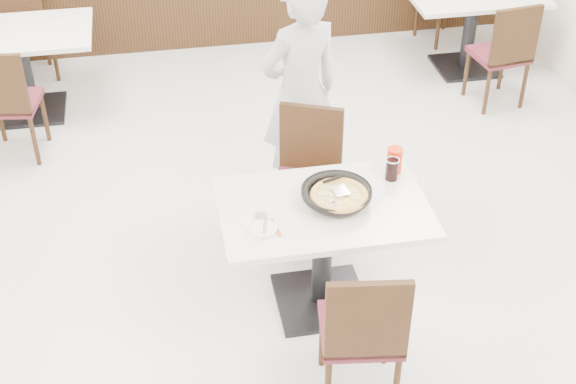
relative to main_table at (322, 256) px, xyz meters
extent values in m
plane|color=beige|center=(-0.17, 0.31, -0.38)|extent=(7.00, 7.00, 0.00)
cylinder|color=black|center=(0.10, 0.01, 0.39)|extent=(0.11, 0.11, 0.04)
cylinder|color=black|center=(0.08, 0.02, 0.42)|extent=(0.36, 0.36, 0.01)
cylinder|color=#DCA752|center=(0.08, -0.02, 0.44)|extent=(0.29, 0.29, 0.02)
cube|color=white|center=(0.09, 0.00, 0.47)|extent=(0.10, 0.12, 0.00)
cube|color=silver|center=(-0.38, -0.15, 0.38)|extent=(0.18, 0.18, 0.00)
cylinder|color=silver|center=(-0.38, -0.16, 0.38)|extent=(0.16, 0.16, 0.01)
cube|color=white|center=(-0.36, -0.13, 0.39)|extent=(0.05, 0.17, 0.00)
cylinder|color=black|center=(0.46, 0.19, 0.44)|extent=(0.08, 0.08, 0.13)
cylinder|color=#C51A00|center=(0.49, 0.26, 0.45)|extent=(0.09, 0.09, 0.16)
imported|color=#BBBBC0|center=(0.09, 1.17, 0.46)|extent=(0.71, 0.57, 1.67)
camera|label=1|loc=(-0.87, -3.58, 3.12)|focal=50.00mm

